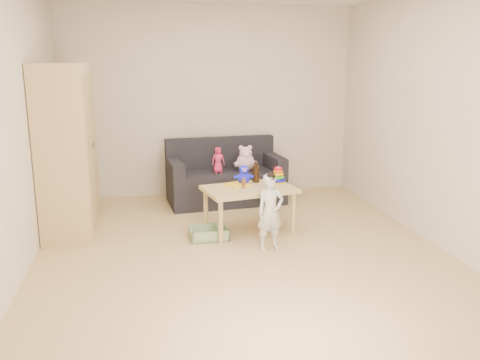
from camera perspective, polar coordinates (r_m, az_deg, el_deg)
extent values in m
plane|color=tan|center=(5.22, -0.02, -7.61)|extent=(4.50, 4.50, 0.00)
plane|color=beige|center=(7.12, -3.48, 8.77)|extent=(4.00, 0.00, 4.00)
plane|color=beige|center=(2.76, 8.83, 1.24)|extent=(4.00, 0.00, 4.00)
plane|color=beige|center=(4.94, -23.56, 5.63)|extent=(0.00, 4.50, 4.50)
plane|color=beige|center=(5.64, 20.51, 6.73)|extent=(0.00, 4.50, 4.50)
cube|color=tan|center=(5.78, -18.87, 3.17)|extent=(0.51, 1.02, 1.84)
cube|color=black|center=(6.79, -1.62, -0.76)|extent=(1.56, 0.88, 0.42)
cube|color=tan|center=(5.61, 1.03, -3.36)|extent=(1.07, 0.79, 0.51)
imported|color=beige|center=(5.08, 3.42, -3.73)|extent=(0.31, 0.24, 0.75)
imported|color=#ED2C5C|center=(6.63, -2.47, 2.23)|extent=(0.18, 0.13, 0.33)
cylinder|color=#DFC00B|center=(5.75, 4.28, -0.25)|extent=(0.15, 0.15, 0.02)
cylinder|color=silver|center=(5.73, 4.30, 0.61)|extent=(0.02, 0.02, 0.18)
torus|color=#130BB8|center=(5.75, 4.29, 0.01)|extent=(0.16, 0.16, 0.04)
torus|color=#2D8F16|center=(5.74, 4.29, 0.35)|extent=(0.15, 0.15, 0.04)
torus|color=orange|center=(5.73, 4.30, 0.69)|extent=(0.13, 0.13, 0.03)
torus|color=#D94F0B|center=(5.73, 4.30, 1.01)|extent=(0.11, 0.11, 0.03)
torus|color=red|center=(5.72, 4.31, 1.31)|extent=(0.09, 0.09, 0.03)
cylinder|color=black|center=(5.76, 1.79, 0.64)|extent=(0.08, 0.08, 0.18)
cylinder|color=black|center=(5.74, 1.80, 1.67)|extent=(0.04, 0.04, 0.05)
cylinder|color=black|center=(5.74, 1.80, 1.97)|extent=(0.04, 0.04, 0.02)
cube|color=yellow|center=(5.63, -0.33, -0.52)|extent=(0.30, 0.30, 0.02)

